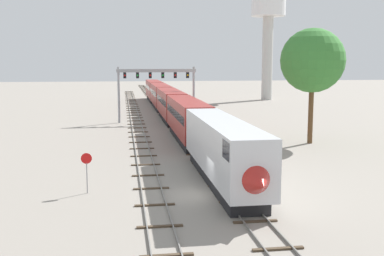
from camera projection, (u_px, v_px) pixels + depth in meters
The scene contains 8 objects.
ground_plane at pixel (203, 195), 32.32m from camera, with size 400.00×400.00×0.00m, color gray.
track_main at pixel (161, 109), 91.36m from camera, with size 2.60×200.00×0.16m.
track_near at pixel (136, 122), 70.97m from camera, with size 2.60×160.00×0.16m.
passenger_train at pixel (170, 104), 73.46m from camera, with size 3.04×97.02×4.80m.
signal_gantry at pixel (157, 81), 70.90m from camera, with size 12.10×0.49×8.50m.
water_tower at pixel (268, 16), 112.34m from camera, with size 8.37×8.37×26.52m.
stop_sign at pixel (87, 167), 32.43m from camera, with size 0.76×0.08×2.88m.
trackside_tree_left at pixel (313, 61), 51.70m from camera, with size 7.17×7.17×12.94m.
Camera 1 is at (-5.39, -30.90, 9.12)m, focal length 43.49 mm.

